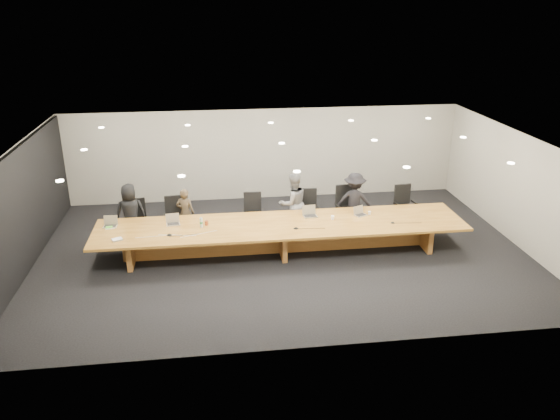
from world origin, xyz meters
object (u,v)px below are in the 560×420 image
at_px(laptop_d, 310,211).
at_px(mic_center, 296,228).
at_px(laptop_a, 110,222).
at_px(person_d, 354,201).
at_px(chair_mid_left, 253,214).
at_px(chair_right, 347,207).
at_px(mic_left, 169,235).
at_px(paper_cup_far, 370,213).
at_px(person_b, 185,213).
at_px(av_box, 117,239).
at_px(conference_table, 282,233).
at_px(chair_left, 175,217).
at_px(paper_cup_near, 333,218).
at_px(amber_mug, 207,223).
at_px(laptop_b, 173,220).
at_px(person_a, 131,213).
at_px(person_c, 293,203).
at_px(laptop_e, 361,211).
at_px(water_bottle, 201,223).
at_px(chair_far_left, 138,219).
at_px(mic_right, 393,222).
at_px(chair_far_right, 405,205).
at_px(chair_mid_right, 309,211).

relative_size(laptop_d, mic_center, 2.80).
bearing_deg(laptop_a, person_d, 11.19).
distance_m(chair_mid_left, chair_right, 2.57).
bearing_deg(mic_left, paper_cup_far, 7.50).
distance_m(person_b, av_box, 2.28).
height_order(conference_table, mic_left, mic_left).
xyz_separation_m(chair_left, av_box, (-1.19, -1.76, 0.22)).
bearing_deg(chair_left, conference_table, -32.87).
relative_size(chair_right, paper_cup_near, 12.14).
bearing_deg(amber_mug, laptop_d, 4.85).
relative_size(chair_mid_left, laptop_b, 3.45).
relative_size(laptop_a, paper_cup_near, 3.28).
height_order(person_a, person_c, person_c).
distance_m(laptop_b, laptop_e, 4.68).
distance_m(chair_left, paper_cup_far, 5.05).
xyz_separation_m(person_c, amber_mug, (-2.28, -1.03, -0.02)).
height_order(laptop_b, mic_center, laptop_b).
relative_size(chair_right, mic_left, 9.06).
bearing_deg(conference_table, water_bottle, 178.16).
relative_size(chair_far_left, chair_right, 0.88).
height_order(chair_right, mic_right, chair_right).
bearing_deg(chair_far_left, person_c, -9.91).
bearing_deg(chair_mid_left, chair_right, 4.66).
distance_m(chair_right, mic_left, 4.91).
bearing_deg(mic_left, conference_table, 6.96).
xyz_separation_m(conference_table, laptop_d, (0.78, 0.39, 0.37)).
distance_m(person_a, person_c, 4.20).
distance_m(conference_table, person_c, 1.32).
bearing_deg(amber_mug, person_d, 14.80).
distance_m(chair_far_right, amber_mug, 5.54).
bearing_deg(chair_far_left, laptop_d, -20.20).
height_order(conference_table, av_box, av_box).
distance_m(person_c, amber_mug, 2.50).
height_order(water_bottle, mic_left, water_bottle).
bearing_deg(chair_mid_left, person_c, 2.21).
bearing_deg(chair_mid_right, amber_mug, -157.92).
distance_m(chair_right, paper_cup_far, 1.01).
relative_size(paper_cup_near, paper_cup_far, 1.18).
distance_m(chair_mid_left, laptop_e, 2.84).
distance_m(chair_mid_left, mic_center, 1.81).
xyz_separation_m(chair_left, paper_cup_far, (4.95, -0.98, 0.25)).
xyz_separation_m(chair_far_right, laptop_d, (-2.83, -0.89, 0.32)).
relative_size(laptop_d, amber_mug, 3.16).
height_order(amber_mug, paper_cup_near, amber_mug).
xyz_separation_m(chair_mid_left, person_a, (-3.13, -0.06, 0.21)).
distance_m(chair_mid_left, person_c, 1.10).
distance_m(chair_mid_left, chair_mid_right, 1.50).
relative_size(av_box, mic_center, 1.84).
bearing_deg(paper_cup_far, laptop_b, -179.78).
bearing_deg(av_box, person_a, 63.51).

